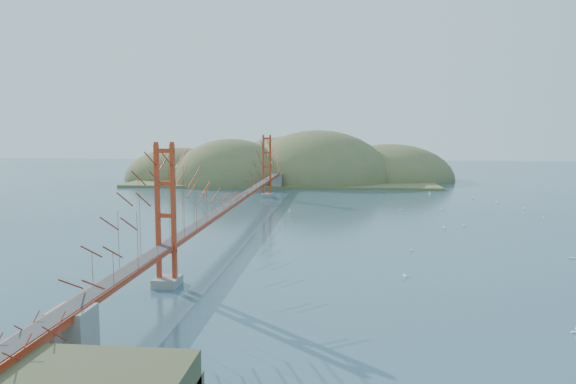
# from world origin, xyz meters

# --- Properties ---
(ground) EXTENTS (320.00, 320.00, 0.00)m
(ground) POSITION_xyz_m (0.00, 0.00, 0.00)
(ground) COLOR #2C4959
(ground) RESTS_ON ground
(bridge) EXTENTS (2.20, 94.40, 12.00)m
(bridge) POSITION_xyz_m (0.00, 0.18, 7.01)
(bridge) COLOR gray
(bridge) RESTS_ON ground
(approach_viaduct) EXTENTS (1.40, 12.00, 3.38)m
(approach_viaduct) POSITION_xyz_m (0.00, -51.91, 2.55)
(approach_viaduct) COLOR #A52B12
(approach_viaduct) RESTS_ON ground
(fort) EXTENTS (3.70, 2.30, 1.75)m
(fort) POSITION_xyz_m (0.40, -47.80, 0.67)
(fort) COLOR maroon
(fort) RESTS_ON ground
(far_headlands) EXTENTS (84.00, 58.00, 25.00)m
(far_headlands) POSITION_xyz_m (2.21, 68.52, 0.00)
(far_headlands) COLOR brown
(far_headlands) RESTS_ON ground
(sailboat_15) EXTENTS (0.59, 0.59, 0.63)m
(sailboat_15) POSITION_xyz_m (31.18, 38.74, 0.14)
(sailboat_15) COLOR white
(sailboat_15) RESTS_ON ground
(sailboat_9) EXTENTS (0.50, 0.57, 0.64)m
(sailboat_9) POSITION_xyz_m (42.82, 9.01, 0.15)
(sailboat_9) COLOR white
(sailboat_9) RESTS_ON ground
(sailboat_0) EXTENTS (0.52, 0.63, 0.73)m
(sailboat_0) POSITION_xyz_m (27.33, -0.14, 0.16)
(sailboat_0) COLOR white
(sailboat_0) RESTS_ON ground
(sailboat_4) EXTENTS (0.53, 0.57, 0.64)m
(sailboat_4) POSITION_xyz_m (30.13, 1.54, 0.14)
(sailboat_4) COLOR white
(sailboat_4) RESTS_ON ground
(sailboat_3) EXTENTS (0.56, 0.56, 0.59)m
(sailboat_3) POSITION_xyz_m (6.00, 12.00, 0.14)
(sailboat_3) COLOR white
(sailboat_3) RESTS_ON ground
(sailboat_16) EXTENTS (0.55, 0.52, 0.62)m
(sailboat_16) POSITION_xyz_m (23.23, 15.45, 0.14)
(sailboat_16) COLOR white
(sailboat_16) RESTS_ON ground
(sailboat_8) EXTENTS (0.52, 0.49, 0.58)m
(sailboat_8) POSITION_xyz_m (42.90, 18.06, 0.14)
(sailboat_8) COLOR white
(sailboat_8) RESTS_ON ground
(sailboat_17) EXTENTS (0.56, 0.51, 0.63)m
(sailboat_17) POSITION_xyz_m (40.45, 24.75, 0.14)
(sailboat_17) COLOR white
(sailboat_17) RESTS_ON ground
(sailboat_10) EXTENTS (0.61, 0.61, 0.69)m
(sailboat_10) POSITION_xyz_m (19.62, -25.12, 0.15)
(sailboat_10) COLOR white
(sailboat_10) RESTS_ON ground
(sailboat_2) EXTENTS (0.63, 0.63, 0.70)m
(sailboat_2) POSITION_xyz_m (36.76, -16.70, 0.15)
(sailboat_2) COLOR white
(sailboat_2) RESTS_ON ground
(sailboat_7) EXTENTS (0.59, 0.49, 0.68)m
(sailboat_7) POSITION_xyz_m (37.70, 30.85, 0.15)
(sailboat_7) COLOR white
(sailboat_7) RESTS_ON ground
(sailboat_1) EXTENTS (0.66, 0.66, 0.69)m
(sailboat_1) POSITION_xyz_m (29.83, 17.05, 0.15)
(sailboat_1) COLOR white
(sailboat_1) RESTS_ON ground
(sailboat_14) EXTENTS (0.54, 0.54, 0.60)m
(sailboat_14) POSITION_xyz_m (21.41, -14.58, 0.14)
(sailboat_14) COLOR white
(sailboat_14) RESTS_ON ground
(sailboat_extra_0) EXTENTS (0.52, 0.45, 0.60)m
(sailboat_extra_0) POSITION_xyz_m (28.81, -37.93, 0.14)
(sailboat_extra_0) COLOR white
(sailboat_extra_0) RESTS_ON ground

